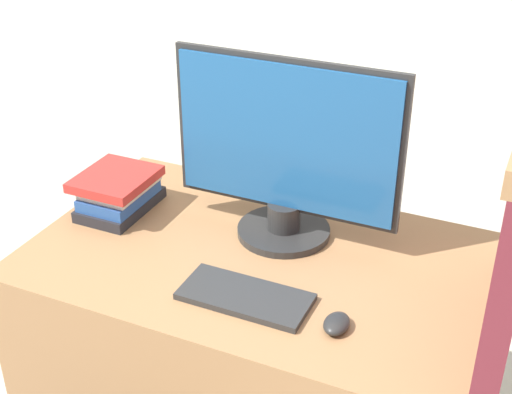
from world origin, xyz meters
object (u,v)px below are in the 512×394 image
monitor (286,153)px  book_stack (119,192)px  keyboard (245,297)px  mouse (337,324)px

monitor → book_stack: 0.51m
keyboard → book_stack: (-0.50, 0.23, 0.05)m
monitor → mouse: 0.47m
mouse → book_stack: bearing=161.4°
monitor → mouse: bearing=-51.2°
book_stack → monitor: bearing=8.9°
keyboard → book_stack: bearing=155.2°
mouse → book_stack: book_stack is taller
mouse → book_stack: 0.77m
mouse → book_stack: (-0.73, 0.25, 0.04)m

